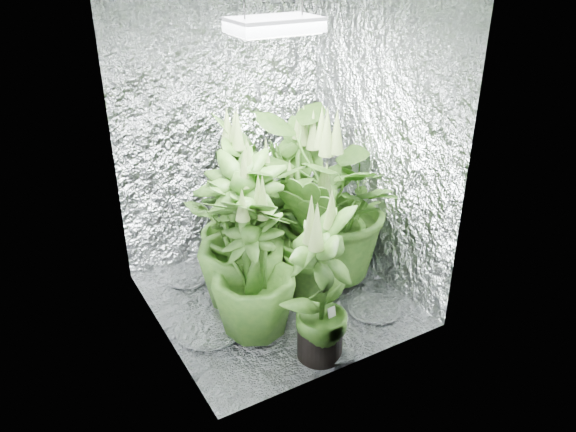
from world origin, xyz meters
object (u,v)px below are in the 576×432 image
Objects in this scene: plant_b at (243,192)px; plant_f at (322,286)px; plant_e at (331,204)px; grow_lamp at (274,25)px; plant_c at (294,193)px; plant_d at (253,266)px; plant_g at (311,237)px; plant_a at (248,221)px; circulation_fan at (321,237)px; plant_h at (241,236)px.

plant_f is (-0.11, -1.23, -0.08)m from plant_b.
plant_f is at bearing -127.41° from plant_e.
grow_lamp is at bearing -94.42° from plant_b.
plant_c reaches higher than plant_d.
plant_g is at bearing -75.85° from plant_b.
plant_a is 2.75× the size of circulation_fan.
plant_f is (0.01, -0.91, -0.02)m from plant_a.
plant_b reaches higher than plant_h.
circulation_fan is at bearing 30.64° from grow_lamp.
plant_b is 0.96× the size of plant_e.
plant_h is at bearing 178.85° from circulation_fan.
grow_lamp is at bearing 159.21° from plant_g.
plant_h is at bearing 103.46° from plant_f.
plant_a reaches higher than plant_g.
grow_lamp is 0.40× the size of plant_b.
circulation_fan is at bearing 67.26° from plant_e.
plant_e is 1.26× the size of plant_g.
plant_d is 0.54m from plant_g.
plant_b is (0.12, 0.32, 0.06)m from plant_a.
plant_c is at bearing 31.11° from plant_h.
plant_b reaches higher than plant_c.
plant_g is (0.29, -0.35, -0.04)m from plant_a.
plant_d is 0.31m from plant_h.
grow_lamp reaches higher than plant_f.
plant_a is at bearing 53.71° from plant_h.
plant_g is at bearing 63.42° from plant_f.
plant_e is 1.20× the size of plant_f.
plant_h is (-0.17, 0.70, 0.04)m from plant_f.
plant_a is 0.74m from circulation_fan.
plant_h is at bearing -126.29° from plant_a.
plant_d reaches higher than circulation_fan.
plant_b is 1.24m from plant_f.
plant_b is at bearing 155.99° from plant_c.
plant_h is (-0.23, 0.06, -1.29)m from grow_lamp.
plant_g is (0.51, 0.17, -0.02)m from plant_d.
plant_d is 0.46m from plant_f.
plant_e is at bearing -82.24° from plant_c.
plant_g reaches higher than circulation_fan.
plant_c reaches higher than plant_f.
plant_b is at bearing 62.63° from plant_h.
plant_d is 0.82× the size of plant_e.
plant_h is (-0.16, -0.21, 0.02)m from plant_a.
grow_lamp reaches higher than plant_b.
grow_lamp reaches higher than plant_a.
plant_b is 0.91m from plant_d.
plant_h is at bearing 177.95° from plant_e.
plant_g is at bearing -20.79° from grow_lamp.
plant_a is at bearing 66.68° from plant_d.
circulation_fan is (0.13, 0.31, -0.44)m from plant_e.
circulation_fan is at bearing 49.35° from plant_g.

